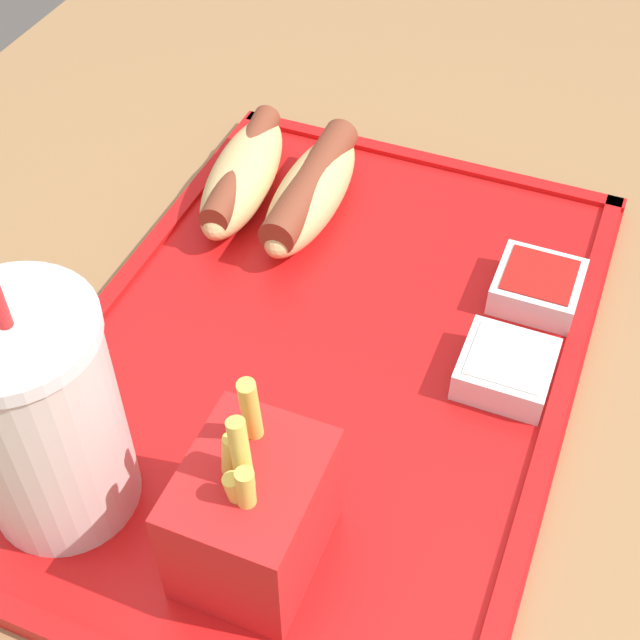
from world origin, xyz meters
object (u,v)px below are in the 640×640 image
hot_dog_near (311,190)px  sauce_cup_mayo (507,364)px  soda_cup (41,417)px  fries_carton (253,513)px  sauce_cup_ketchup (538,286)px  hot_dog_far (243,174)px

hot_dog_near → sauce_cup_mayo: hot_dog_near is taller
soda_cup → fries_carton: bearing=-87.2°
fries_carton → sauce_cup_ketchup: fries_carton is taller
hot_dog_far → fries_carton: 0.30m
hot_dog_far → soda_cup: bearing=-175.6°
sauce_cup_ketchup → hot_dog_far: bearing=84.1°
soda_cup → sauce_cup_mayo: soda_cup is taller
hot_dog_far → sauce_cup_mayo: (-0.10, -0.22, -0.01)m
soda_cup → fries_carton: 0.12m
hot_dog_near → fries_carton: bearing=-163.5°
sauce_cup_mayo → hot_dog_far: bearing=66.3°
hot_dog_near → fries_carton: (-0.27, -0.08, 0.02)m
hot_dog_far → fries_carton: (-0.27, -0.13, 0.02)m
fries_carton → sauce_cup_mayo: 0.19m
hot_dog_far → sauce_cup_ketchup: hot_dog_far is taller
sauce_cup_mayo → sauce_cup_ketchup: bearing=-1.7°
hot_dog_far → hot_dog_near: (0.00, -0.05, 0.00)m
soda_cup → sauce_cup_mayo: size_ratio=3.10×
fries_carton → sauce_cup_mayo: size_ratio=2.16×
hot_dog_far → hot_dog_near: bearing=-90.0°
hot_dog_far → hot_dog_near: size_ratio=1.03×
soda_cup → hot_dog_far: bearing=4.4°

